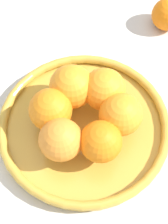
# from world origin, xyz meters

# --- Properties ---
(ground_plane) EXTENTS (4.00, 4.00, 0.00)m
(ground_plane) POSITION_xyz_m (0.00, 0.00, 0.00)
(ground_plane) COLOR beige
(fruit_bowl) EXTENTS (0.32, 0.32, 0.03)m
(fruit_bowl) POSITION_xyz_m (0.00, 0.00, 0.01)
(fruit_bowl) COLOR gold
(fruit_bowl) RESTS_ON ground_plane
(orange_pile) EXTENTS (0.20, 0.19, 0.08)m
(orange_pile) POSITION_xyz_m (-0.00, -0.00, 0.07)
(orange_pile) COLOR orange
(orange_pile) RESTS_ON fruit_bowl
(stray_orange) EXTENTS (0.07, 0.07, 0.07)m
(stray_orange) POSITION_xyz_m (-0.12, -0.29, 0.03)
(stray_orange) COLOR orange
(stray_orange) RESTS_ON ground_plane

